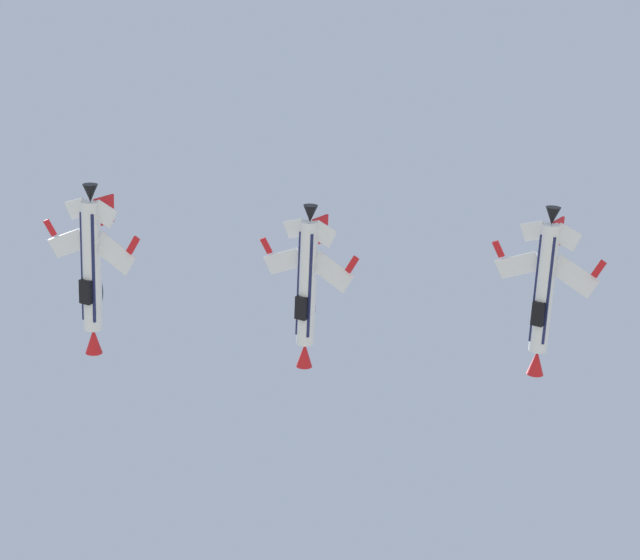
{
  "coord_description": "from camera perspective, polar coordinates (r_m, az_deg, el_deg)",
  "views": [
    {
      "loc": [
        -5.6,
        1.6,
        1.8
      ],
      "look_at": [
        0.07,
        31.46,
        95.8
      ],
      "focal_mm": 60.57,
      "sensor_mm": 36.0,
      "label": 1
    }
  ],
  "objects": [
    {
      "name": "fighter_jet_lead",
      "position": [
        99.05,
        -11.95,
        0.55
      ],
      "size": [
        9.46,
        15.94,
        5.34
      ],
      "rotation": [
        0.0,
        0.5,
        6.14
      ],
      "color": "white"
    },
    {
      "name": "fighter_jet_left_wing",
      "position": [
        100.92,
        -0.67,
        -0.35
      ],
      "size": [
        9.19,
        15.94,
        5.5
      ],
      "rotation": [
        0.0,
        0.55,
        6.14
      ],
      "color": "white"
    },
    {
      "name": "fighter_jet_right_wing",
      "position": [
        99.28,
        11.75,
        -0.6
      ],
      "size": [
        9.18,
        15.94,
        5.51
      ],
      "rotation": [
        0.0,
        0.56,
        6.14
      ],
      "color": "white"
    }
  ]
}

